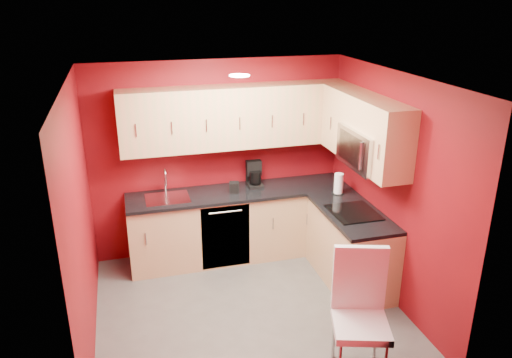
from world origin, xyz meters
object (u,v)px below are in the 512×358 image
sink (167,195)px  dining_chair (361,319)px  coffee_maker (255,174)px  microwave (368,148)px  napkin_holder (234,187)px  paper_towel (339,184)px

sink → dining_chair: bearing=-59.8°
coffee_maker → microwave: bearing=-47.0°
napkin_holder → dining_chair: (0.58, -2.36, -0.38)m
microwave → dining_chair: 1.89m
coffee_maker → dining_chair: size_ratio=0.27×
paper_towel → dining_chair: (-0.65, -1.98, -0.45)m
microwave → paper_towel: (-0.04, 0.58, -0.62)m
coffee_maker → paper_towel: bearing=-27.9°
microwave → dining_chair: (-0.69, -1.40, -1.07)m
sink → paper_towel: size_ratio=2.01×
paper_towel → dining_chair: 2.13m
coffee_maker → paper_towel: coffee_maker is taller
sink → coffee_maker: 1.14m
dining_chair → coffee_maker: bearing=113.8°
paper_towel → dining_chair: dining_chair is taller
napkin_holder → dining_chair: size_ratio=0.11×
sink → dining_chair: sink is taller
coffee_maker → napkin_holder: size_ratio=2.51×
sink → napkin_holder: size_ratio=4.09×
sink → paper_towel: bearing=-11.8°
microwave → coffee_maker: microwave is taller
microwave → coffee_maker: size_ratio=2.39×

